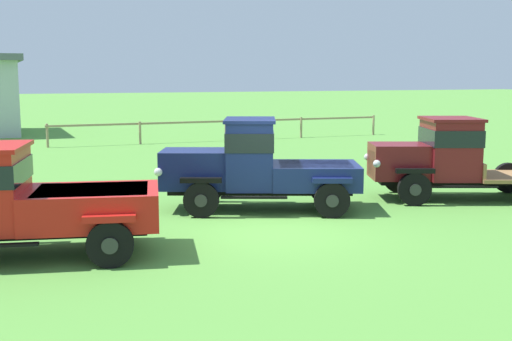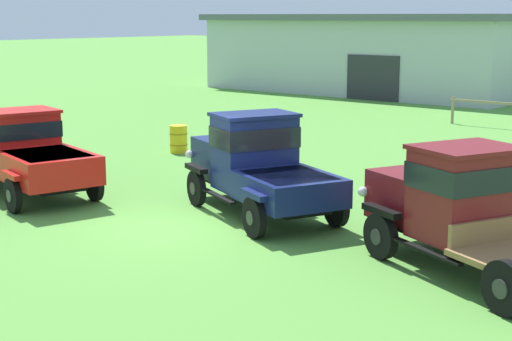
{
  "view_description": "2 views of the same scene",
  "coord_description": "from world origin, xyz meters",
  "px_view_note": "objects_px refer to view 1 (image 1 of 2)",
  "views": [
    {
      "loc": [
        -5.59,
        -12.57,
        3.33
      ],
      "look_at": [
        0.5,
        2.08,
        1.0
      ],
      "focal_mm": 45.0,
      "sensor_mm": 36.0,
      "label": 1
    },
    {
      "loc": [
        11.83,
        -11.23,
        4.46
      ],
      "look_at": [
        0.5,
        2.08,
        1.0
      ],
      "focal_mm": 55.0,
      "sensor_mm": 36.0,
      "label": 2
    }
  ],
  "objects_px": {
    "oil_drum_beside_row": "(406,158)",
    "vintage_truck_midrow_center": "(442,156)",
    "vintage_truck_second_in_line": "(255,165)",
    "vintage_truck_foreground_near": "(4,200)"
  },
  "relations": [
    {
      "from": "vintage_truck_foreground_near",
      "to": "oil_drum_beside_row",
      "type": "height_order",
      "value": "vintage_truck_foreground_near"
    },
    {
      "from": "oil_drum_beside_row",
      "to": "vintage_truck_midrow_center",
      "type": "bearing_deg",
      "value": -115.22
    },
    {
      "from": "vintage_truck_second_in_line",
      "to": "oil_drum_beside_row",
      "type": "distance_m",
      "value": 8.53
    },
    {
      "from": "vintage_truck_midrow_center",
      "to": "oil_drum_beside_row",
      "type": "distance_m",
      "value": 5.25
    },
    {
      "from": "vintage_truck_foreground_near",
      "to": "vintage_truck_second_in_line",
      "type": "height_order",
      "value": "vintage_truck_second_in_line"
    },
    {
      "from": "vintage_truck_second_in_line",
      "to": "vintage_truck_foreground_near",
      "type": "bearing_deg",
      "value": -159.51
    },
    {
      "from": "vintage_truck_foreground_near",
      "to": "vintage_truck_second_in_line",
      "type": "relative_size",
      "value": 1.09
    },
    {
      "from": "vintage_truck_foreground_near",
      "to": "vintage_truck_midrow_center",
      "type": "relative_size",
      "value": 1.09
    },
    {
      "from": "vintage_truck_midrow_center",
      "to": "oil_drum_beside_row",
      "type": "height_order",
      "value": "vintage_truck_midrow_center"
    },
    {
      "from": "oil_drum_beside_row",
      "to": "vintage_truck_foreground_near",
      "type": "bearing_deg",
      "value": -154.87
    }
  ]
}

